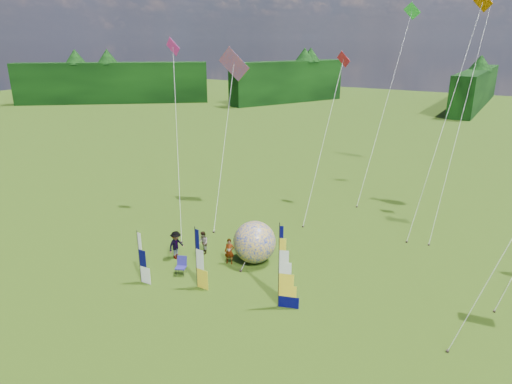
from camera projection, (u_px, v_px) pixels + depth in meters
The scene contains 17 objects.
ground at pixel (231, 325), 22.20m from camera, with size 220.00×220.00×0.00m, color #36510C.
treeline_ring at pixel (229, 250), 20.91m from camera, with size 210.00×210.00×8.00m, color #12450E, non-canonical shape.
feather_banner_main at pixel (279, 267), 22.98m from camera, with size 1.24×0.10×4.55m, color #040442, non-canonical shape.
side_banner_left at pixel (196, 258), 25.03m from camera, with size 0.98×0.10×3.53m, color yellow, non-canonical shape.
side_banner_far at pixel (139, 257), 25.62m from camera, with size 0.92×0.10×3.08m, color white, non-canonical shape.
bol_inflatable at pixel (255, 242), 28.07m from camera, with size 2.63×2.63×2.63m, color #001A94.
spectator_a at pixel (229, 251), 27.98m from camera, with size 0.60×0.39×1.63m, color #66594C.
spectator_b at pixel (203, 243), 29.30m from camera, with size 0.73×0.36×1.50m, color #66594C.
spectator_c at pixel (176, 245), 28.62m from camera, with size 1.18×0.44×1.82m, color #66594C.
spectator_d at pixel (249, 243), 29.03m from camera, with size 1.02×0.42×1.74m, color #66594C.
camp_chair at pixel (181, 266), 26.73m from camera, with size 0.63×0.63×1.09m, color navy, non-canonical shape.
kite_whale at pixel (468, 88), 32.14m from camera, with size 3.47×14.72×19.74m, color black, non-canonical shape.
kite_rainbow_delta at pixel (224, 129), 34.31m from camera, with size 7.74×12.14×13.52m, color #FC3808, non-canonical shape.
small_kite_red at pixel (324, 133), 34.63m from camera, with size 2.59×9.49×12.72m, color red, non-canonical shape.
small_kite_orange at pixel (447, 111), 31.70m from camera, with size 3.87×11.46×16.87m, color #DC6701, non-canonical shape.
small_kite_pink at pixel (177, 132), 32.56m from camera, with size 7.46×8.41×13.77m, color #FD28AE, non-canonical shape.
small_kite_green at pixel (386, 98), 38.97m from camera, with size 2.85×12.88×16.78m, color green, non-canonical shape.
Camera 1 is at (10.90, -15.53, 13.27)m, focal length 32.00 mm.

